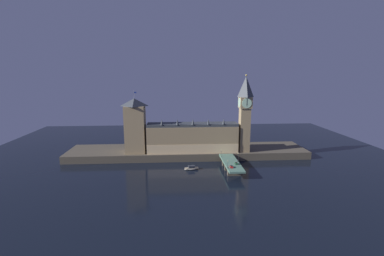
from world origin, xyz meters
name	(u,v)px	position (x,y,z in m)	size (l,w,h in m)	color
ground_plane	(190,169)	(0.00, 0.00, 0.00)	(400.00, 400.00, 0.00)	black
embankment	(188,152)	(0.00, 39.00, 3.27)	(220.00, 42.00, 6.55)	#4C4438
parliament_hall	(192,137)	(3.58, 28.91, 19.45)	(80.48, 17.17, 31.08)	#9E845B
clock_tower	(245,111)	(50.04, 25.91, 43.03)	(10.92, 11.03, 68.82)	#9E845B
victoria_tower	(135,126)	(-47.11, 30.13, 30.77)	(17.61, 17.61, 54.22)	#9E845B
bridge	(231,164)	(32.36, -5.00, 4.76)	(11.95, 46.00, 6.86)	slate
car_northbound_trail	(231,167)	(29.73, -18.49, 7.56)	(1.95, 4.50, 1.49)	red
car_southbound_lead	(236,163)	(34.99, -11.28, 7.57)	(2.07, 3.81, 1.52)	#235633
pedestrian_near_rail	(228,167)	(27.10, -20.54, 7.73)	(0.38, 0.38, 1.64)	black
pedestrian_mid_walk	(238,161)	(37.62, -4.77, 7.70)	(0.38, 0.38, 1.60)	black
street_lamp_near	(228,163)	(26.70, -19.72, 10.66)	(1.34, 0.60, 6.07)	#2D3333
street_lamp_mid	(238,156)	(38.02, -5.00, 11.44)	(1.34, 0.60, 7.33)	#2D3333
street_lamp_far	(221,152)	(26.70, 9.72, 10.76)	(1.34, 0.60, 6.23)	#2D3333
boat_upstream	(192,168)	(0.86, -2.13, 1.23)	(12.40, 6.05, 3.37)	#B2A893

